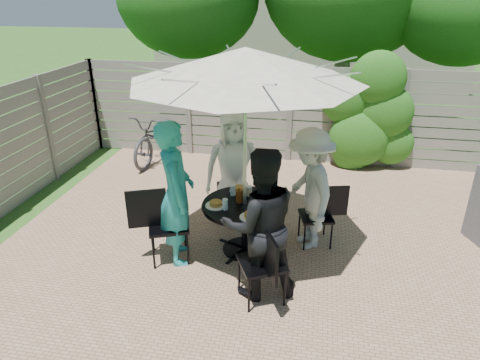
% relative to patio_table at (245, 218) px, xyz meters
% --- Properties ---
extents(backyard_envelope, '(60.00, 60.00, 5.00)m').
position_rel_patio_table_xyz_m(backyard_envelope, '(0.38, 10.60, 2.12)').
color(backyard_envelope, '#2C5A1C').
rests_on(backyard_envelope, ground).
extents(patio_table, '(1.36, 1.36, 0.69)m').
position_rel_patio_table_xyz_m(patio_table, '(0.00, 0.00, 0.00)').
color(patio_table, black).
rests_on(patio_table, ground).
extents(umbrella, '(3.42, 3.42, 2.56)m').
position_rel_patio_table_xyz_m(umbrella, '(0.00, 0.00, 1.89)').
color(umbrella, silver).
rests_on(umbrella, ground).
extents(chair_back, '(0.54, 0.70, 0.92)m').
position_rel_patio_table_xyz_m(chair_back, '(-0.35, 0.90, -0.20)').
color(chair_back, black).
rests_on(chair_back, ground).
extents(person_back, '(0.95, 0.79, 1.66)m').
position_rel_patio_table_xyz_m(person_back, '(-0.30, 0.77, 0.35)').
color(person_back, white).
rests_on(person_back, ground).
extents(chair_left, '(0.75, 0.62, 0.99)m').
position_rel_patio_table_xyz_m(chair_left, '(-0.90, -0.35, -0.19)').
color(chair_left, black).
rests_on(chair_left, ground).
extents(person_left, '(0.64, 0.77, 1.81)m').
position_rel_patio_table_xyz_m(person_left, '(-0.77, -0.30, 0.42)').
color(person_left, teal).
rests_on(person_left, ground).
extents(chair_front, '(0.61, 0.72, 0.95)m').
position_rel_patio_table_xyz_m(chair_front, '(0.35, -0.90, -0.20)').
color(chair_front, black).
rests_on(chair_front, ground).
extents(person_front, '(1.02, 0.91, 1.73)m').
position_rel_patio_table_xyz_m(person_front, '(0.30, -0.77, 0.38)').
color(person_front, black).
rests_on(person_front, ground).
extents(chair_right, '(0.64, 0.49, 0.84)m').
position_rel_patio_table_xyz_m(chair_right, '(0.90, 0.35, -0.23)').
color(chair_right, black).
rests_on(chair_right, ground).
extents(person_right, '(0.93, 1.19, 1.61)m').
position_rel_patio_table_xyz_m(person_right, '(0.77, 0.30, 0.32)').
color(person_right, beige).
rests_on(person_right, ground).
extents(plate_back, '(0.26, 0.26, 0.06)m').
position_rel_patio_table_xyz_m(plate_back, '(-0.13, 0.34, 0.23)').
color(plate_back, white).
rests_on(plate_back, patio_table).
extents(plate_left, '(0.26, 0.26, 0.06)m').
position_rel_patio_table_xyz_m(plate_left, '(-0.34, -0.13, 0.23)').
color(plate_left, white).
rests_on(plate_left, patio_table).
extents(plate_front, '(0.26, 0.26, 0.06)m').
position_rel_patio_table_xyz_m(plate_front, '(0.13, -0.34, 0.23)').
color(plate_front, white).
rests_on(plate_front, patio_table).
extents(plate_right, '(0.26, 0.26, 0.06)m').
position_rel_patio_table_xyz_m(plate_right, '(0.34, 0.13, 0.23)').
color(plate_right, white).
rests_on(plate_right, patio_table).
extents(glass_back, '(0.07, 0.07, 0.14)m').
position_rel_patio_table_xyz_m(glass_back, '(-0.19, 0.20, 0.28)').
color(glass_back, silver).
rests_on(glass_back, patio_table).
extents(glass_left, '(0.07, 0.07, 0.14)m').
position_rel_patio_table_xyz_m(glass_left, '(-0.20, -0.19, 0.28)').
color(glass_left, silver).
rests_on(glass_left, patio_table).
extents(glass_front, '(0.07, 0.07, 0.14)m').
position_rel_patio_table_xyz_m(glass_front, '(0.19, -0.20, 0.28)').
color(glass_front, silver).
rests_on(glass_front, patio_table).
extents(glass_right, '(0.07, 0.07, 0.14)m').
position_rel_patio_table_xyz_m(glass_right, '(0.20, 0.19, 0.28)').
color(glass_right, silver).
rests_on(glass_right, patio_table).
extents(syrup_jug, '(0.09, 0.09, 0.16)m').
position_rel_patio_table_xyz_m(syrup_jug, '(-0.07, 0.03, 0.29)').
color(syrup_jug, '#59280C').
rests_on(syrup_jug, patio_table).
extents(coffee_cup, '(0.08, 0.08, 0.12)m').
position_rel_patio_table_xyz_m(coffee_cup, '(0.01, 0.24, 0.27)').
color(coffee_cup, '#C6B293').
rests_on(coffee_cup, patio_table).
extents(bicycle, '(0.92, 1.92, 0.97)m').
position_rel_patio_table_xyz_m(bicycle, '(-2.20, 2.91, 0.00)').
color(bicycle, '#333338').
rests_on(bicycle, ground).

